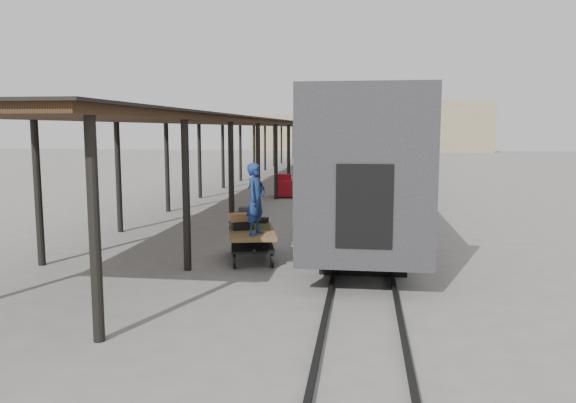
{
  "coord_description": "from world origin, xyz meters",
  "views": [
    {
      "loc": [
        3.17,
        -15.87,
        3.69
      ],
      "look_at": [
        1.14,
        -0.77,
        1.7
      ],
      "focal_mm": 35.0,
      "sensor_mm": 36.0,
      "label": 1
    }
  ],
  "objects_px": {
    "baggage_cart": "(252,237)",
    "porter": "(256,199)",
    "luggage_tug": "(284,187)",
    "pedestrian": "(256,189)"
  },
  "relations": [
    {
      "from": "luggage_tug",
      "to": "pedestrian",
      "type": "xyz_separation_m",
      "value": [
        -0.91,
        -3.31,
        0.23
      ]
    },
    {
      "from": "luggage_tug",
      "to": "porter",
      "type": "bearing_deg",
      "value": -95.19
    },
    {
      "from": "baggage_cart",
      "to": "luggage_tug",
      "type": "relative_size",
      "value": 1.76
    },
    {
      "from": "baggage_cart",
      "to": "porter",
      "type": "distance_m",
      "value": 1.36
    },
    {
      "from": "baggage_cart",
      "to": "luggage_tug",
      "type": "bearing_deg",
      "value": 81.04
    },
    {
      "from": "pedestrian",
      "to": "baggage_cart",
      "type": "bearing_deg",
      "value": 121.33
    },
    {
      "from": "luggage_tug",
      "to": "porter",
      "type": "distance_m",
      "value": 15.42
    },
    {
      "from": "baggage_cart",
      "to": "luggage_tug",
      "type": "distance_m",
      "value": 14.7
    },
    {
      "from": "luggage_tug",
      "to": "pedestrian",
      "type": "relative_size",
      "value": 0.95
    },
    {
      "from": "luggage_tug",
      "to": "pedestrian",
      "type": "height_order",
      "value": "pedestrian"
    }
  ]
}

